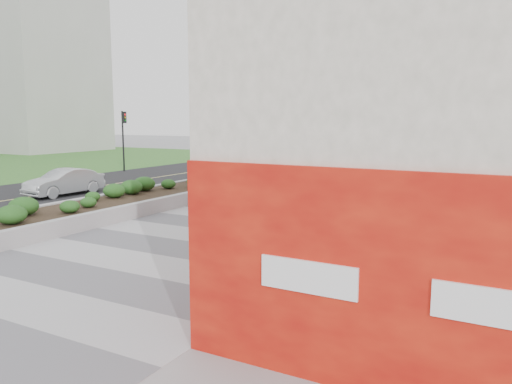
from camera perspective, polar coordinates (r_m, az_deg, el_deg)
ground at (r=13.00m, az=-13.72°, el=-8.08°), size 160.00×160.00×0.00m
walkway at (r=15.26m, az=-6.07°, el=-5.43°), size 8.00×36.00×0.01m
building at (r=18.18m, az=24.29°, el=8.72°), size 6.04×24.08×8.00m
planter at (r=21.61m, az=-11.99°, el=-0.38°), size 3.00×18.00×0.90m
street at (r=26.35m, az=-22.73°, el=-0.23°), size 10.00×40.00×0.00m
traffic_signal_near at (r=30.95m, az=-1.74°, el=6.71°), size 0.33×0.28×4.20m
traffic_signal_far at (r=36.14m, az=-14.90°, el=6.67°), size 0.33×0.28×4.20m
distant_bldg_west_a at (r=66.71m, az=-25.59°, el=13.86°), size 18.00×12.00×22.00m
distant_bldg_north_l at (r=65.85m, az=17.38°, el=13.49°), size 16.00×12.00×20.00m
manhole_cover at (r=14.99m, az=-4.49°, el=-5.67°), size 0.44×0.44×0.01m
skateboarder at (r=17.51m, az=1.39°, el=-1.00°), size 0.58×0.74×1.55m
car_silver at (r=25.66m, az=-21.04°, el=1.07°), size 1.56×3.92×1.27m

